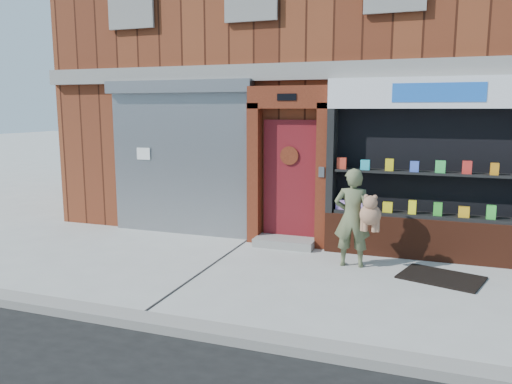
% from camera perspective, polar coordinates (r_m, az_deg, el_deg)
% --- Properties ---
extents(ground, '(80.00, 80.00, 0.00)m').
position_cam_1_polar(ground, '(7.49, 5.22, -10.00)').
color(ground, '#9E9E99').
rests_on(ground, ground).
extents(curb, '(60.00, 0.30, 0.12)m').
position_cam_1_polar(curb, '(5.57, -0.52, -16.43)').
color(curb, gray).
rests_on(curb, ground).
extents(building, '(12.00, 8.16, 8.00)m').
position_cam_1_polar(building, '(13.05, 12.32, 15.88)').
color(building, '#5D2615').
rests_on(building, ground).
extents(shutter_bay, '(3.10, 0.30, 3.04)m').
position_cam_1_polar(shutter_bay, '(10.00, -8.72, 4.92)').
color(shutter_bay, gray).
rests_on(shutter_bay, ground).
extents(red_door_bay, '(1.52, 0.58, 2.90)m').
position_cam_1_polar(red_door_bay, '(9.12, 3.71, 2.93)').
color(red_door_bay, '#49190C').
rests_on(red_door_bay, ground).
extents(pharmacy_bay, '(3.50, 0.41, 3.00)m').
position_cam_1_polar(pharmacy_bay, '(8.74, 19.56, 1.56)').
color(pharmacy_bay, '#512213').
rests_on(pharmacy_bay, ground).
extents(woman, '(0.76, 0.51, 1.58)m').
position_cam_1_polar(woman, '(8.03, 11.20, -2.82)').
color(woman, '#5A6241').
rests_on(woman, ground).
extents(doormat, '(1.32, 1.09, 0.03)m').
position_cam_1_polar(doormat, '(8.02, 20.39, -9.14)').
color(doormat, black).
rests_on(doormat, ground).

